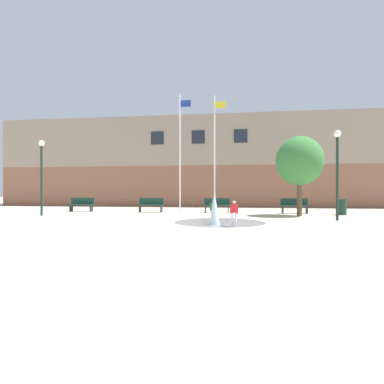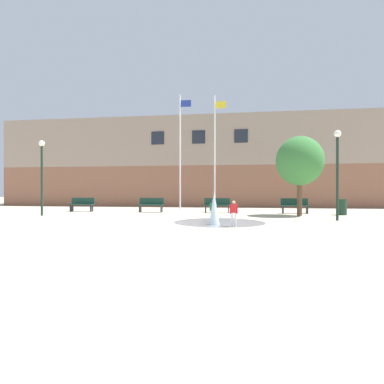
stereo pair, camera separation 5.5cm
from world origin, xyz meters
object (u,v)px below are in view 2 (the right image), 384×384
park_bench_far_left (82,204)px  child_running (234,211)px  park_bench_under_left_flagpole (217,205)px  park_bench_under_right_flagpole (295,205)px  trash_can (341,207)px  flagpole_right (215,150)px  flagpole_left (181,149)px  child_with_pink_shirt (213,209)px  lamp_post_left_lane (42,167)px  lamp_post_right_lane (337,162)px  park_bench_left_of_flagpoles (151,205)px  street_tree_near_building (300,161)px

park_bench_far_left → child_running: 12.04m
park_bench_under_left_flagpole → park_bench_under_right_flagpole: same height
trash_can → flagpole_right: bearing=162.7°
park_bench_under_right_flagpole → flagpole_left: flagpole_left is taller
child_with_pink_shirt → flagpole_right: bearing=45.4°
park_bench_far_left → park_bench_under_right_flagpole: (13.51, 0.13, 0.00)m
lamp_post_left_lane → park_bench_far_left: bearing=81.1°
child_running → child_with_pink_shirt: bearing=139.0°
flagpole_right → lamp_post_right_lane: size_ratio=1.87×
park_bench_left_of_flagpoles → street_tree_near_building: (8.76, -1.58, 2.50)m
park_bench_far_left → flagpole_right: bearing=10.3°
park_bench_under_left_flagpole → flagpole_right: size_ratio=0.21×
park_bench_left_of_flagpoles → lamp_post_left_lane: 6.59m
child_running → park_bench_under_left_flagpole: bearing=116.2°
child_running → street_tree_near_building: (3.58, 5.33, 2.40)m
flagpole_right → lamp_post_left_lane: (-9.19, -4.97, -1.44)m
park_bench_far_left → flagpole_left: 7.49m
park_bench_under_left_flagpole → flagpole_left: (-2.56, 1.52, 3.72)m
child_with_pink_shirt → trash_can: (6.92, 4.75, -0.13)m
park_bench_under_left_flagpole → lamp_post_left_lane: lamp_post_left_lane is taller
park_bench_under_left_flagpole → lamp_post_left_lane: bearing=-159.8°
lamp_post_right_lane → park_bench_left_of_flagpoles: bearing=157.9°
park_bench_left_of_flagpoles → lamp_post_left_lane: (-5.20, -3.40, 2.19)m
child_running → lamp_post_left_lane: size_ratio=0.24×
flagpole_right → flagpole_left: bearing=180.0°
lamp_post_left_lane → trash_can: 16.80m
lamp_post_left_lane → park_bench_under_right_flagpole: bearing=14.1°
lamp_post_left_lane → lamp_post_right_lane: (15.11, -0.62, 0.01)m
child_with_pink_shirt → park_bench_under_left_flagpole: bearing=44.0°
park_bench_under_right_flagpole → lamp_post_right_lane: (1.06, -4.16, 2.20)m
child_running → flagpole_right: bearing=116.0°
park_bench_far_left → trash_can: park_bench_far_left is taller
park_bench_under_left_flagpole → street_tree_near_building: bearing=-19.5°
park_bench_left_of_flagpoles → child_running: child_running is taller
flagpole_right → park_bench_under_right_flagpole: bearing=-16.5°
park_bench_under_right_flagpole → child_with_pink_shirt: child_with_pink_shirt is taller
park_bench_left_of_flagpoles → lamp_post_right_lane: lamp_post_right_lane is taller
lamp_post_right_lane → trash_can: size_ratio=4.60×
flagpole_left → trash_can: bearing=-13.2°
lamp_post_left_lane → flagpole_left: bearing=36.0°
park_bench_far_left → lamp_post_right_lane: size_ratio=0.39×
lamp_post_right_lane → street_tree_near_building: bearing=115.0°
park_bench_under_right_flagpole → lamp_post_left_lane: 14.65m
park_bench_under_right_flagpole → lamp_post_left_lane: lamp_post_left_lane is taller
park_bench_under_right_flagpole → street_tree_near_building: 3.03m
street_tree_near_building → child_running: bearing=-123.8°
park_bench_far_left → child_with_pink_shirt: size_ratio=1.62×
park_bench_far_left → child_running: bearing=-35.0°
flagpole_left → street_tree_near_building: size_ratio=1.83×
park_bench_left_of_flagpoles → street_tree_near_building: size_ratio=0.37×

